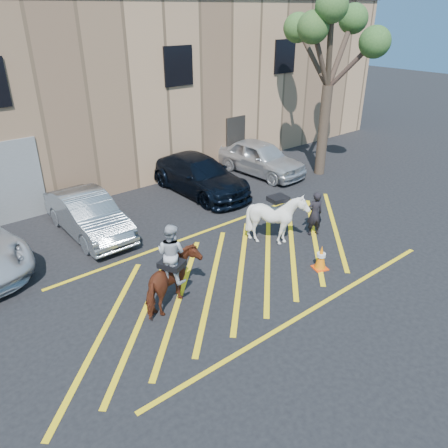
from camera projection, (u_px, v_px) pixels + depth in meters
ground at (234, 265)px, 12.58m from camera, size 90.00×90.00×0.00m
car_silver_sedan at (88, 215)px, 14.01m from camera, size 1.45×4.12×1.35m
car_blue_suv at (199, 175)px, 17.26m from camera, size 2.08×4.92×1.42m
car_white_suv at (260, 158)px, 19.20m from camera, size 2.05×4.41×1.46m
handler at (315, 214)px, 13.95m from camera, size 0.63×0.53×1.48m
warehouse at (59, 83)px, 19.27m from camera, size 32.42×10.20×7.30m
hatching_zone at (241, 269)px, 12.37m from camera, size 12.60×5.12×0.01m
mounted_bay at (173, 275)px, 10.43m from camera, size 1.87×1.42×2.25m
saddled_white at (277, 218)px, 13.39m from camera, size 1.51×1.66×1.68m
traffic_cone at (321, 257)px, 12.24m from camera, size 0.48×0.48×0.73m
tree at (333, 35)px, 17.01m from camera, size 3.99×4.37×7.31m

